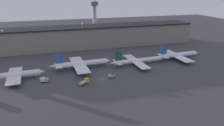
{
  "coord_description": "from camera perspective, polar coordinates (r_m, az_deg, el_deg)",
  "views": [
    {
      "loc": [
        -32.32,
        -127.18,
        56.03
      ],
      "look_at": [
        9.8,
        12.6,
        6.0
      ],
      "focal_mm": 35.0,
      "sensor_mm": 36.0,
      "label": 1
    }
  ],
  "objects": [
    {
      "name": "terminal_building",
      "position": [
        219.49,
        -7.99,
        6.78
      ],
      "size": [
        231.33,
        26.7,
        21.07
      ],
      "color": "gray",
      "rests_on": "ground"
    },
    {
      "name": "airplane_0",
      "position": [
        153.18,
        -23.79,
        -2.84
      ],
      "size": [
        36.3,
        31.59,
        13.71
      ],
      "rotation": [
        0.0,
        0.0,
        0.04
      ],
      "color": "silver",
      "rests_on": "ground"
    },
    {
      "name": "airplane_2",
      "position": [
        169.78,
        6.62,
        0.58
      ],
      "size": [
        45.73,
        36.46,
        12.1
      ],
      "rotation": [
        0.0,
        0.0,
        0.04
      ],
      "color": "white",
      "rests_on": "ground"
    },
    {
      "name": "control_tower",
      "position": [
        257.34,
        -4.6,
        12.1
      ],
      "size": [
        9.0,
        9.0,
        44.45
      ],
      "color": "#99999E",
      "rests_on": "ground"
    },
    {
      "name": "service_vehicle_2",
      "position": [
        143.92,
        -0.11,
        -3.41
      ],
      "size": [
        4.97,
        2.8,
        2.9
      ],
      "rotation": [
        0.0,
        0.0,
        -0.16
      ],
      "color": "#9EA3A8",
      "rests_on": "ground"
    },
    {
      "name": "airplane_1",
      "position": [
        161.12,
        -8.12,
        -0.26
      ],
      "size": [
        46.17,
        38.03,
        12.01
      ],
      "rotation": [
        0.0,
        0.0,
        0.04
      ],
      "color": "white",
      "rests_on": "ground"
    },
    {
      "name": "lamp_post_2",
      "position": [
        230.46,
        10.43,
        7.86
      ],
      "size": [
        1.8,
        1.8,
        19.88
      ],
      "color": "slate",
      "rests_on": "ground"
    },
    {
      "name": "service_vehicle_0",
      "position": [
        143.96,
        -17.33,
        -4.2
      ],
      "size": [
        5.26,
        3.12,
        2.9
      ],
      "rotation": [
        0.0,
        0.0,
        -0.15
      ],
      "color": "#9EA3A8",
      "rests_on": "ground"
    },
    {
      "name": "lamp_post_0",
      "position": [
        208.47,
        -26.41,
        5.55
      ],
      "size": [
        1.8,
        1.8,
        23.14
      ],
      "color": "slate",
      "rests_on": "ground"
    },
    {
      "name": "airplane_3",
      "position": [
        189.33,
        16.77,
        1.97
      ],
      "size": [
        41.2,
        36.4,
        13.16
      ],
      "rotation": [
        0.0,
        0.0,
        0.04
      ],
      "color": "white",
      "rests_on": "ground"
    },
    {
      "name": "ground",
      "position": [
        142.68,
        -2.31,
        -4.22
      ],
      "size": [
        600.0,
        600.0,
        0.0
      ],
      "primitive_type": "plane",
      "color": "#423F44"
    },
    {
      "name": "lamp_post_1",
      "position": [
        207.57,
        -7.63,
        7.76
      ],
      "size": [
        1.8,
        1.8,
        26.03
      ],
      "color": "slate",
      "rests_on": "ground"
    },
    {
      "name": "service_vehicle_1",
      "position": [
        135.24,
        -7.23,
        -4.91
      ],
      "size": [
        6.68,
        6.07,
        3.31
      ],
      "rotation": [
        0.0,
        0.0,
        0.7
      ],
      "color": "gold",
      "rests_on": "ground"
    }
  ]
}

